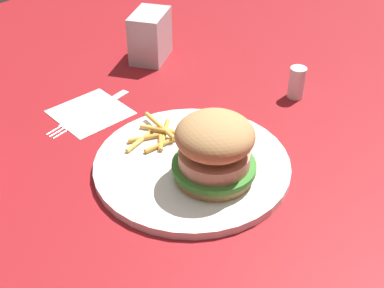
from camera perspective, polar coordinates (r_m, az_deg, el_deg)
ground_plane at (r=0.71m, az=2.29°, el=-2.66°), size 1.60×1.60×0.00m
plate at (r=0.71m, az=0.00°, el=-2.35°), size 0.28×0.28×0.01m
sandwich at (r=0.65m, az=2.57°, el=-0.53°), size 0.11×0.11×0.09m
fries_pile at (r=0.75m, az=-3.76°, el=1.07°), size 0.10×0.10×0.01m
napkin at (r=0.85m, az=-11.44°, el=3.57°), size 0.12×0.12×0.00m
fork at (r=0.84m, az=-11.54°, el=3.66°), size 0.04×0.17×0.00m
napkin_dispenser at (r=0.99m, az=-4.77°, el=12.11°), size 0.10×0.11×0.09m
salt_shaker at (r=0.88m, az=11.81°, el=6.85°), size 0.03×0.03×0.06m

